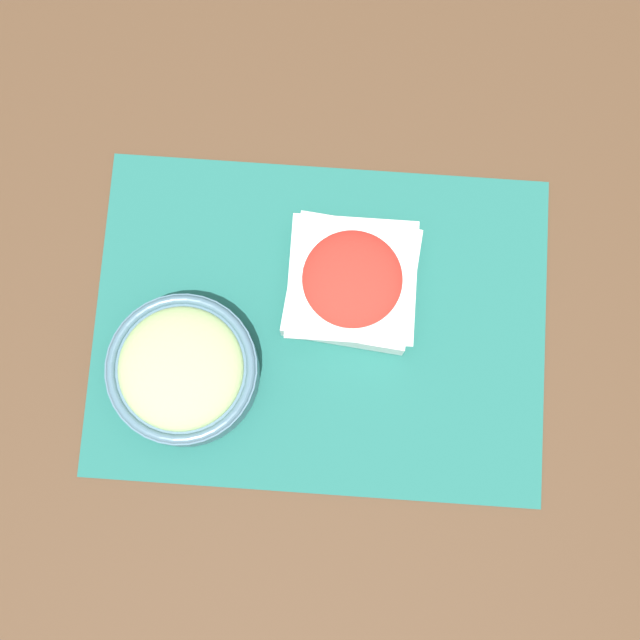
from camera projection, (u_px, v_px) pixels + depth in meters
ground_plane at (320, 325)px, 1.00m from camera, size 3.00×3.00×0.00m
placemat at (320, 325)px, 1.00m from camera, size 0.50×0.37×0.00m
tomato_bowl at (352, 282)px, 0.98m from camera, size 0.15×0.15×0.05m
cucumber_bowl at (183, 370)px, 0.95m from camera, size 0.16×0.16×0.06m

